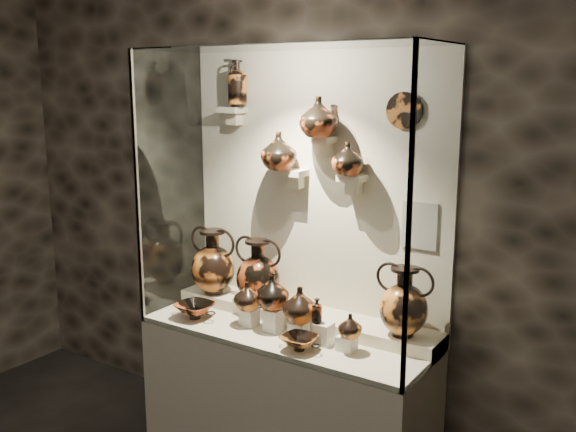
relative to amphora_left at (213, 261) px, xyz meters
The scene contains 36 objects.
wall_back 0.83m from the amphora_left, 17.21° to the left, with size 5.00×0.02×3.20m, color black.
plinth 0.96m from the amphora_left, 11.11° to the right, with size 1.70×0.60×0.80m, color beige.
front_tier 0.71m from the amphora_left, 11.11° to the right, with size 1.68×0.58×0.03m, color beige.
rear_tier 0.68m from the amphora_left, ahead, with size 1.70×0.25×0.10m, color beige.
back_panel 0.82m from the amphora_left, 16.80° to the left, with size 1.70×0.03×1.60m, color beige.
glass_front 0.91m from the amphora_left, 33.60° to the right, with size 1.70×0.01×1.60m, color white.
glass_left 0.55m from the amphora_left, 149.84° to the right, with size 0.01×0.60×1.60m, color white.
glass_right 1.56m from the amphora_left, ahead, with size 0.01×0.60×1.60m, color white.
glass_top 1.44m from the amphora_left, 11.11° to the right, with size 1.70×0.60×0.01m, color white.
frame_post_left 0.68m from the amphora_left, 116.63° to the right, with size 0.02×0.02×1.60m, color gray.
frame_post_right 1.61m from the amphora_left, 15.71° to the right, with size 0.02×0.02×1.60m, color gray.
pedestal_a 0.50m from the amphora_left, 22.89° to the right, with size 0.09×0.09×0.10m, color silver.
pedestal_b 0.64m from the amphora_left, 16.65° to the right, with size 0.09×0.09×0.13m, color silver.
pedestal_c 0.81m from the amphora_left, 13.03° to the right, with size 0.09×0.09×0.09m, color silver.
pedestal_d 0.95m from the amphora_left, 10.81° to the right, with size 0.09×0.09×0.12m, color silver.
pedestal_e 1.09m from the amphora_left, ahead, with size 0.09×0.09×0.08m, color silver.
bracket_ul 0.95m from the amphora_left, 54.60° to the left, with size 0.14×0.12×0.04m, color beige.
bracket_ca 0.81m from the amphora_left, 12.28° to the left, with size 0.14×0.12×0.04m, color beige.
bracket_cb 1.09m from the amphora_left, ahead, with size 0.10×0.12×0.04m, color beige.
bracket_cc 1.09m from the amphora_left, ahead, with size 0.14×0.12×0.04m, color beige.
amphora_left is the anchor object (origin of this frame).
amphora_mid 0.34m from the amphora_left, ahead, with size 0.32×0.32×0.40m, color #9D3E1B, non-canonical shape.
amphora_right 1.28m from the amphora_left, ahead, with size 0.30×0.30×0.38m, color #C06724, non-canonical shape.
jug_a 0.46m from the amphora_left, 24.63° to the right, with size 0.16×0.16×0.17m, color #C06724.
jug_b 0.59m from the amphora_left, 16.02° to the right, with size 0.19×0.19×0.20m, color #9D3E1B.
jug_c 0.78m from the amphora_left, 12.41° to the right, with size 0.19×0.19×0.20m, color #C06724.
jug_e 1.10m from the amphora_left, ahead, with size 0.13×0.13×0.13m, color #C06724.
lekythos_small 0.90m from the amphora_left, 12.16° to the right, with size 0.07×0.07×0.15m, color #9D3E1B, non-canonical shape.
kylix_left 0.35m from the amphora_left, 74.04° to the right, with size 0.29×0.24×0.11m, color #9D3E1B, non-canonical shape.
kylix_right 0.93m from the amphora_left, 20.27° to the right, with size 0.24×0.20×0.10m, color #C06724, non-canonical shape.
lekythos_tall 1.13m from the amphora_left, 37.22° to the left, with size 0.12×0.12×0.31m, color #C06724, non-canonical shape.
ovoid_vase_a 0.86m from the amphora_left, ahead, with size 0.21×0.21×0.22m, color #9D3E1B.
ovoid_vase_b 1.17m from the amphora_left, ahead, with size 0.21×0.21×0.22m, color #9D3E1B.
ovoid_vase_c 1.15m from the amphora_left, ahead, with size 0.18×0.18×0.18m, color #9D3E1B.
wall_plate 1.53m from the amphora_left, ahead, with size 0.19×0.19×0.02m, color #9C531E.
info_placard 1.35m from the amphora_left, ahead, with size 0.19×0.01×0.26m, color beige.
Camera 1 is at (1.91, -0.68, 2.22)m, focal length 40.00 mm.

